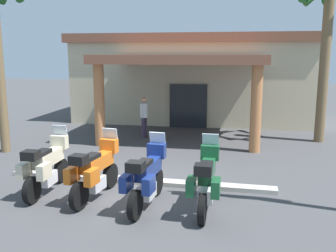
{
  "coord_description": "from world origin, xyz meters",
  "views": [
    {
      "loc": [
        2.82,
        -8.94,
        3.5
      ],
      "look_at": [
        0.29,
        2.8,
        1.2
      ],
      "focal_mm": 40.14,
      "sensor_mm": 36.0,
      "label": 1
    }
  ],
  "objects_px": {
    "palm_tree_near_portico": "(328,22)",
    "pedestrian": "(144,114)",
    "motorcycle_orange": "(95,171)",
    "motorcycle_blue": "(146,178)",
    "motel_building": "(194,77)",
    "motorcycle_green": "(206,181)",
    "motorcycle_cream": "(46,166)"
  },
  "relations": [
    {
      "from": "motel_building",
      "to": "palm_tree_near_portico",
      "type": "xyz_separation_m",
      "value": [
        5.79,
        -4.19,
        2.4
      ]
    },
    {
      "from": "motel_building",
      "to": "motorcycle_blue",
      "type": "distance_m",
      "value": 12.23
    },
    {
      "from": "palm_tree_near_portico",
      "to": "motorcycle_orange",
      "type": "bearing_deg",
      "value": -130.18
    },
    {
      "from": "motorcycle_orange",
      "to": "palm_tree_near_portico",
      "type": "distance_m",
      "value": 10.81
    },
    {
      "from": "motorcycle_orange",
      "to": "motorcycle_blue",
      "type": "bearing_deg",
      "value": -93.38
    },
    {
      "from": "pedestrian",
      "to": "motorcycle_green",
      "type": "bearing_deg",
      "value": -47.3
    },
    {
      "from": "motorcycle_green",
      "to": "motorcycle_cream",
      "type": "bearing_deg",
      "value": 85.99
    },
    {
      "from": "palm_tree_near_portico",
      "to": "pedestrian",
      "type": "bearing_deg",
      "value": -174.2
    },
    {
      "from": "motel_building",
      "to": "motorcycle_green",
      "type": "height_order",
      "value": "motel_building"
    },
    {
      "from": "motorcycle_cream",
      "to": "motorcycle_blue",
      "type": "distance_m",
      "value": 2.77
    },
    {
      "from": "motel_building",
      "to": "motorcycle_blue",
      "type": "xyz_separation_m",
      "value": [
        0.68,
        -12.1,
        -1.61
      ]
    },
    {
      "from": "motorcycle_cream",
      "to": "motorcycle_orange",
      "type": "bearing_deg",
      "value": -97.06
    },
    {
      "from": "motel_building",
      "to": "motorcycle_cream",
      "type": "xyz_separation_m",
      "value": [
        -2.06,
        -11.75,
        -1.61
      ]
    },
    {
      "from": "motorcycle_cream",
      "to": "motorcycle_blue",
      "type": "height_order",
      "value": "same"
    },
    {
      "from": "motorcycle_cream",
      "to": "pedestrian",
      "type": "xyz_separation_m",
      "value": [
        0.67,
        6.83,
        0.31
      ]
    },
    {
      "from": "motorcycle_cream",
      "to": "motorcycle_orange",
      "type": "relative_size",
      "value": 1.0
    },
    {
      "from": "motel_building",
      "to": "motorcycle_blue",
      "type": "height_order",
      "value": "motel_building"
    },
    {
      "from": "motorcycle_orange",
      "to": "palm_tree_near_portico",
      "type": "height_order",
      "value": "palm_tree_near_portico"
    },
    {
      "from": "motel_building",
      "to": "motorcycle_orange",
      "type": "distance_m",
      "value": 12.0
    },
    {
      "from": "motorcycle_orange",
      "to": "motorcycle_blue",
      "type": "height_order",
      "value": "same"
    },
    {
      "from": "motorcycle_blue",
      "to": "pedestrian",
      "type": "xyz_separation_m",
      "value": [
        -2.08,
        7.18,
        0.31
      ]
    },
    {
      "from": "motorcycle_cream",
      "to": "motorcycle_blue",
      "type": "xyz_separation_m",
      "value": [
        2.74,
        -0.35,
        0.0
      ]
    },
    {
      "from": "pedestrian",
      "to": "palm_tree_near_portico",
      "type": "bearing_deg",
      "value": 22.51
    },
    {
      "from": "motel_building",
      "to": "motorcycle_orange",
      "type": "height_order",
      "value": "motel_building"
    },
    {
      "from": "motel_building",
      "to": "motorcycle_green",
      "type": "distance_m",
      "value": 12.28
    },
    {
      "from": "motel_building",
      "to": "motorcycle_blue",
      "type": "bearing_deg",
      "value": -89.06
    },
    {
      "from": "motel_building",
      "to": "motorcycle_cream",
      "type": "relative_size",
      "value": 5.75
    },
    {
      "from": "motorcycle_cream",
      "to": "motorcycle_blue",
      "type": "relative_size",
      "value": 1.0
    },
    {
      "from": "motorcycle_orange",
      "to": "palm_tree_near_portico",
      "type": "relative_size",
      "value": 0.34
    },
    {
      "from": "motel_building",
      "to": "pedestrian",
      "type": "bearing_deg",
      "value": -108.09
    },
    {
      "from": "motorcycle_blue",
      "to": "motorcycle_orange",
      "type": "bearing_deg",
      "value": 83.96
    },
    {
      "from": "motorcycle_cream",
      "to": "motel_building",
      "type": "bearing_deg",
      "value": -12.19
    }
  ]
}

